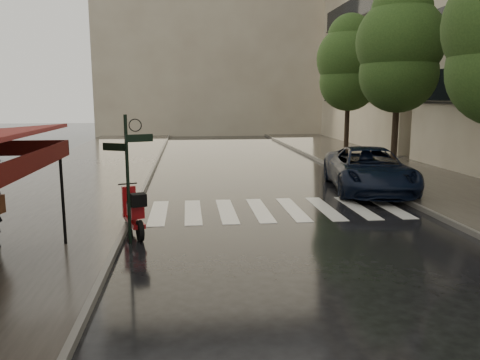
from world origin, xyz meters
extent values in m
plane|color=black|center=(0.00, 0.00, 0.00)|extent=(120.00, 120.00, 0.00)
cube|color=#38332D|center=(-4.50, 12.00, 0.06)|extent=(6.00, 60.00, 0.12)
cube|color=#38332D|center=(10.25, 12.00, 0.06)|extent=(5.50, 60.00, 0.12)
cube|color=#595651|center=(-1.45, 12.00, 0.07)|extent=(0.12, 60.00, 0.16)
cube|color=#595651|center=(7.45, 12.00, 0.07)|extent=(0.12, 60.00, 0.16)
cube|color=silver|center=(-0.70, 6.00, 0.01)|extent=(0.50, 3.20, 0.01)
cube|color=silver|center=(0.35, 6.00, 0.01)|extent=(0.50, 3.20, 0.01)
cube|color=silver|center=(1.40, 6.00, 0.01)|extent=(0.50, 3.20, 0.01)
cube|color=silver|center=(2.45, 6.00, 0.01)|extent=(0.50, 3.20, 0.01)
cube|color=silver|center=(3.50, 6.00, 0.01)|extent=(0.50, 3.20, 0.01)
cube|color=silver|center=(4.55, 6.00, 0.01)|extent=(0.50, 3.20, 0.01)
cube|color=silver|center=(5.60, 6.00, 0.01)|extent=(0.50, 3.20, 0.01)
cube|color=silver|center=(6.65, 6.00, 0.01)|extent=(0.50, 3.20, 0.01)
cube|color=#480D0A|center=(-2.52, -0.50, 2.35)|extent=(0.04, 7.00, 0.35)
cylinder|color=black|center=(-2.65, 2.75, 1.29)|extent=(0.07, 0.07, 2.35)
cylinder|color=black|center=(-1.20, 3.00, 1.55)|extent=(0.08, 0.08, 3.10)
cube|color=black|center=(-0.90, 3.00, 2.55)|extent=(0.62, 0.26, 0.18)
cube|color=black|center=(-1.48, 3.00, 2.35)|extent=(0.56, 0.29, 0.18)
cube|color=gray|center=(16.50, 26.00, 9.25)|extent=(8.00, 16.00, 18.50)
cube|color=gray|center=(3.00, 38.00, 10.00)|extent=(22.00, 6.00, 20.00)
cylinder|color=black|center=(9.50, 12.00, 2.36)|extent=(0.28, 0.28, 4.48)
sphere|color=#1F3A15|center=(9.50, 12.00, 4.52)|extent=(3.40, 3.40, 3.40)
sphere|color=#1F3A15|center=(9.50, 12.00, 5.88)|extent=(3.80, 3.80, 3.80)
sphere|color=#1F3A15|center=(9.50, 12.00, 7.16)|extent=(2.60, 2.60, 2.60)
cylinder|color=black|center=(9.70, 19.00, 2.30)|extent=(0.28, 0.28, 4.37)
sphere|color=#1F3A15|center=(9.70, 19.00, 4.41)|extent=(3.40, 3.40, 3.40)
sphere|color=#1F3A15|center=(9.70, 19.00, 5.74)|extent=(3.80, 3.80, 3.80)
sphere|color=#1F3A15|center=(9.70, 19.00, 6.98)|extent=(2.60, 2.60, 2.60)
cylinder|color=black|center=(-0.98, 3.15, 0.26)|extent=(0.27, 0.53, 0.52)
cylinder|color=black|center=(-1.41, 4.44, 0.26)|extent=(0.27, 0.53, 0.52)
cube|color=maroon|center=(-1.20, 3.82, 0.35)|extent=(0.73, 1.44, 0.11)
cube|color=maroon|center=(-1.11, 3.56, 0.67)|extent=(0.50, 0.67, 0.30)
cube|color=maroon|center=(-1.35, 4.29, 0.76)|extent=(0.37, 0.23, 0.82)
cylinder|color=black|center=(-1.39, 4.39, 1.22)|extent=(0.49, 0.19, 0.04)
cube|color=black|center=(-0.99, 3.18, 1.03)|extent=(0.43, 0.42, 0.30)
imported|color=black|center=(7.00, 8.63, 0.82)|extent=(3.59, 6.23, 1.63)
camera|label=1|loc=(0.22, -8.13, 3.48)|focal=35.00mm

